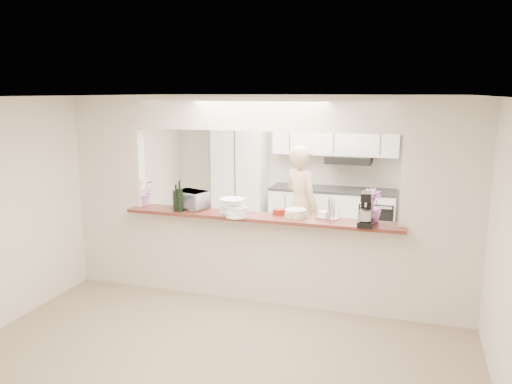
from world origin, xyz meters
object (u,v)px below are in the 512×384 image
at_px(refrigerator, 432,200).
at_px(person, 301,207).
at_px(toaster_oven, 191,200).
at_px(stand_mixer, 366,211).

height_order(refrigerator, person, person).
xyz_separation_m(toaster_oven, person, (1.15, 1.29, -0.31)).
xyz_separation_m(refrigerator, person, (-1.84, -1.31, 0.05)).
height_order(stand_mixer, person, person).
xyz_separation_m(refrigerator, toaster_oven, (-2.99, -2.60, 0.35)).
bearing_deg(person, refrigerator, -104.78).
bearing_deg(refrigerator, stand_mixer, -106.03).
bearing_deg(stand_mixer, toaster_oven, 175.12).
bearing_deg(refrigerator, toaster_oven, -138.99).
bearing_deg(refrigerator, person, -144.59).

